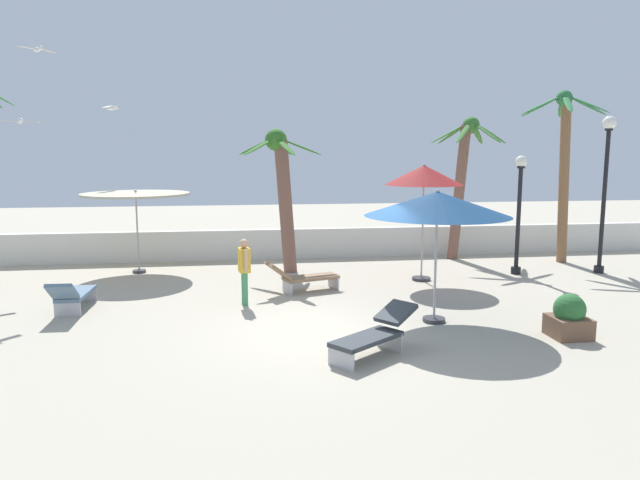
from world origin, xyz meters
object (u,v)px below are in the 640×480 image
object	(u,v)px
patio_umbrella_1	(136,196)
seagull_2	(20,121)
patio_umbrella_0	(424,176)
guest_0	(244,266)
patio_umbrella_2	(437,204)
lounge_chair_2	(73,294)
lamp_post_1	(606,176)
lamp_post_0	(519,206)
seagull_0	(38,49)
seagull_1	(112,108)
lounge_chair_0	(375,333)
palm_tree_3	(564,157)
lounge_chair_1	(302,277)
palm_tree_1	(463,171)
planter	(569,318)
palm_tree_0	(282,184)

from	to	relation	value
patio_umbrella_1	seagull_2	distance (m)	3.51
patio_umbrella_0	guest_0	distance (m)	5.61
patio_umbrella_2	lounge_chair_2	world-z (taller)	patio_umbrella_2
lamp_post_1	lamp_post_0	bearing A→B (deg)	175.63
seagull_0	seagull_1	xyz separation A→B (m)	(0.94, 4.02, -1.15)
lamp_post_0	lounge_chair_0	xyz separation A→B (m)	(-5.67, -6.18, -1.58)
patio_umbrella_1	patio_umbrella_2	world-z (taller)	patio_umbrella_2
palm_tree_3	lounge_chair_0	size ratio (longest dim) A/B	3.02
patio_umbrella_0	guest_0	bearing A→B (deg)	-157.98
lounge_chair_0	palm_tree_3	bearing A→B (deg)	44.47
patio_umbrella_2	lamp_post_0	xyz separation A→B (m)	(3.96, 4.34, -0.48)
lounge_chair_1	seagull_1	world-z (taller)	seagull_1
palm_tree_1	planter	distance (m)	8.75
lounge_chair_0	seagull_2	world-z (taller)	seagull_2
palm_tree_3	lounge_chair_0	xyz separation A→B (m)	(-7.86, -7.72, -2.95)
patio_umbrella_1	seagull_0	distance (m)	4.52
guest_0	palm_tree_0	bearing A→B (deg)	72.06
lounge_chair_0	seagull_2	size ratio (longest dim) A/B	1.94
palm_tree_1	lounge_chair_2	size ratio (longest dim) A/B	2.45
palm_tree_0	guest_0	size ratio (longest dim) A/B	2.70
lounge_chair_2	seagull_1	xyz separation A→B (m)	(-0.30, 6.83, 4.52)
patio_umbrella_2	seagull_2	distance (m)	11.01
patio_umbrella_2	seagull_2	xyz separation A→B (m)	(-9.61, 5.05, 1.85)
lamp_post_0	lounge_chair_0	size ratio (longest dim) A/B	1.91
palm_tree_0	patio_umbrella_0	bearing A→B (deg)	-23.90
lamp_post_1	seagull_0	distance (m)	15.74
palm_tree_1	guest_0	bearing A→B (deg)	-145.03
palm_tree_1	palm_tree_3	distance (m)	3.10
lounge_chair_0	planter	world-z (taller)	planter
planter	lounge_chair_2	bearing A→B (deg)	162.01
palm_tree_1	lounge_chair_1	world-z (taller)	palm_tree_1
lounge_chair_2	palm_tree_3	bearing A→B (deg)	16.18
guest_0	lounge_chair_2	bearing A→B (deg)	-179.00
palm_tree_0	lounge_chair_0	xyz separation A→B (m)	(1.03, -7.38, -2.19)
palm_tree_1	lounge_chair_0	world-z (taller)	palm_tree_1
patio_umbrella_0	lamp_post_0	size ratio (longest dim) A/B	0.94
lamp_post_0	seagull_1	distance (m)	13.06
patio_umbrella_2	seagull_0	size ratio (longest dim) A/B	3.87
palm_tree_3	palm_tree_0	bearing A→B (deg)	-177.82
seagull_0	patio_umbrella_1	bearing A→B (deg)	34.23
palm_tree_0	palm_tree_3	distance (m)	8.93
lamp_post_0	lounge_chair_1	size ratio (longest dim) A/B	1.74
patio_umbrella_1	palm_tree_1	bearing A→B (deg)	5.12
palm_tree_3	planter	world-z (taller)	palm_tree_3
palm_tree_0	lamp_post_0	xyz separation A→B (m)	(6.70, -1.20, -0.61)
lamp_post_0	lamp_post_1	bearing A→B (deg)	-4.37
palm_tree_0	seagull_0	bearing A→B (deg)	-172.08
patio_umbrella_1	seagull_1	bearing A→B (deg)	111.72
patio_umbrella_1	lamp_post_0	bearing A→B (deg)	-8.84
lamp_post_0	lounge_chair_0	distance (m)	8.53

